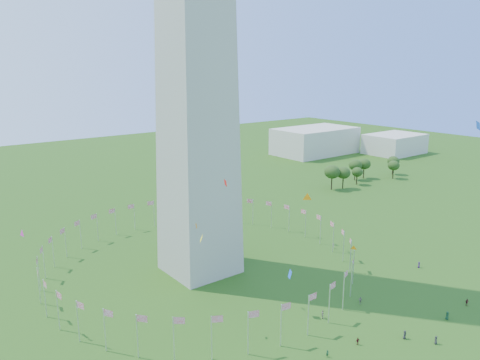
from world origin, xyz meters
The scene contains 7 objects.
ground centered at (0.00, 0.00, 0.00)m, with size 600.00×600.00×0.00m, color #204810.
flag_ring centered at (0.00, 50.00, 4.50)m, with size 80.24×80.24×9.00m.
gov_building_east_a centered at (150.00, 150.00, 8.00)m, with size 50.00×30.00×16.00m, color beige.
gov_building_east_b centered at (190.00, 120.00, 6.00)m, with size 35.00×25.00×12.00m, color beige.
crowd centered at (5.44, -1.08, 0.87)m, with size 94.17×69.41×1.95m.
kites_aloft centered at (3.18, 23.02, 20.39)m, with size 112.19×73.55×39.85m.
tree_line_east centered at (112.19, 85.39, 4.78)m, with size 53.53×15.37×10.76m.
Camera 1 is at (-63.06, -48.82, 53.62)m, focal length 35.00 mm.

